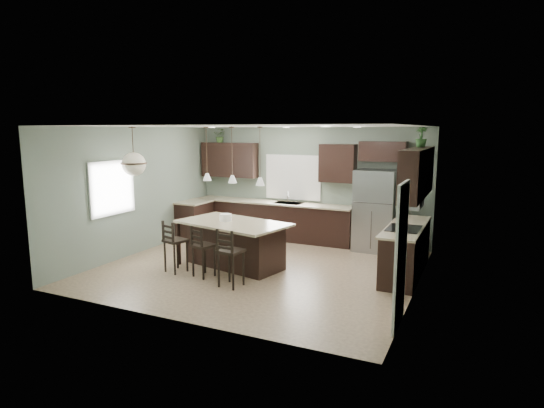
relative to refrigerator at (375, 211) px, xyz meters
The scene contains 32 objects.
ground 3.09m from the refrigerator, 127.11° to the right, with size 6.00×6.00×0.00m, color #9E8466.
pantry_door 4.08m from the refrigerator, 72.90° to the right, with size 0.04×0.82×2.04m, color white.
window_back 2.30m from the refrigerator, 169.90° to the left, with size 1.35×0.02×1.00m, color white.
window_left 5.74m from the refrigerator, 146.53° to the right, with size 0.02×1.10×1.00m, color white.
left_return_cabs 4.55m from the refrigerator, behind, with size 0.60×0.90×0.90m, color black.
left_return_countertop 4.50m from the refrigerator, behind, with size 0.66×0.96×0.04m, color #BBB38D.
back_lower_cabs 2.67m from the refrigerator, behind, with size 4.20×0.60×0.90m, color black.
back_countertop 2.63m from the refrigerator, behind, with size 4.20×0.66×0.04m, color #BBB38D.
sink_inset 2.18m from the refrigerator, behind, with size 0.70×0.45×0.01m, color gray.
faucet 2.18m from the refrigerator, behind, with size 0.02×0.02×0.28m, color silver.
back_upper_left 4.06m from the refrigerator, behind, with size 1.55×0.34×0.90m, color black.
back_upper_right 1.43m from the refrigerator, 166.60° to the left, with size 0.85×0.34×0.90m, color black.
fridge_header 1.35m from the refrigerator, 72.38° to the left, with size 1.05×0.34×0.45m, color black.
right_lower_cabs 1.80m from the refrigerator, 57.90° to the right, with size 0.60×2.35×0.90m, color black.
right_countertop 1.73m from the refrigerator, 58.46° to the right, with size 0.66×2.35×0.04m, color #BBB38D.
cooktop 1.97m from the refrigerator, 62.65° to the right, with size 0.58×0.75×0.02m, color black.
wall_oven_front 1.91m from the refrigerator, 70.50° to the right, with size 0.01×0.72×0.60m, color gray.
right_upper_cabs 2.08m from the refrigerator, 54.41° to the right, with size 0.34×2.35×0.90m, color black.
microwave 2.11m from the refrigerator, 60.13° to the right, with size 0.40×0.75×0.40m, color gray.
refrigerator is the anchor object (origin of this frame).
kitchen_island 3.40m from the refrigerator, 132.58° to the right, with size 2.17×1.23×0.92m, color black.
serving_dish 3.48m from the refrigerator, 135.45° to the right, with size 0.24×0.24×0.14m, color white.
bar_stool_left 4.52m from the refrigerator, 134.20° to the right, with size 0.38×0.38×1.02m, color black.
bar_stool_center 4.11m from the refrigerator, 127.53° to the right, with size 0.36×0.36×0.98m, color black.
bar_stool_right 3.93m from the refrigerator, 116.55° to the right, with size 0.39×0.39×1.06m, color black.
pendant_left 4.00m from the refrigerator, 141.86° to the right, with size 0.17×0.17×1.10m, color silver, non-canonical shape.
pendant_center 3.62m from the refrigerator, 132.58° to the right, with size 0.17×0.17×1.10m, color white, non-canonical shape.
pendant_right 3.36m from the refrigerator, 121.23° to the right, with size 0.17×0.17×1.10m, color white, non-canonical shape.
chandelier 5.39m from the refrigerator, 143.91° to the right, with size 0.51×0.51×0.99m, color beige, non-canonical shape.
plant_back_left 4.50m from the refrigerator, behind, with size 0.32×0.28×0.36m, color #325023.
plant_right_wall 2.16m from the refrigerator, 41.70° to the right, with size 0.22×0.22×0.40m, color #23481F.
room_shell 3.04m from the refrigerator, 127.11° to the right, with size 6.00×6.00×6.00m.
Camera 1 is at (3.93, -7.81, 2.74)m, focal length 30.00 mm.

